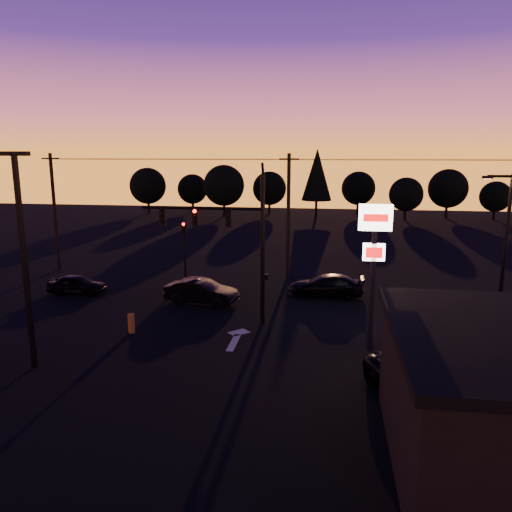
{
  "coord_description": "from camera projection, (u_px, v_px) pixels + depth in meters",
  "views": [
    {
      "loc": [
        4.95,
        -21.49,
        9.15
      ],
      "look_at": [
        1.0,
        5.0,
        3.5
      ],
      "focal_mm": 35.0,
      "sensor_mm": 36.0,
      "label": 1
    }
  ],
  "objects": [
    {
      "name": "ground",
      "position": [
        219.0,
        350.0,
        23.4
      ],
      "size": [
        120.0,
        120.0,
        0.0
      ],
      "primitive_type": "plane",
      "color": "black",
      "rests_on": "ground"
    },
    {
      "name": "lane_arrow",
      "position": [
        236.0,
        338.0,
        24.94
      ],
      "size": [
        1.2,
        3.1,
        0.01
      ],
      "color": "beige",
      "rests_on": "ground"
    },
    {
      "name": "traffic_signal_mast",
      "position": [
        233.0,
        233.0,
        26.26
      ],
      "size": [
        6.79,
        0.52,
        8.58
      ],
      "color": "black",
      "rests_on": "ground"
    },
    {
      "name": "secondary_signal",
      "position": [
        184.0,
        243.0,
        34.64
      ],
      "size": [
        0.3,
        0.31,
        4.35
      ],
      "color": "black",
      "rests_on": "ground"
    },
    {
      "name": "parking_lot_light",
      "position": [
        23.0,
        247.0,
        20.49
      ],
      "size": [
        1.25,
        0.3,
        9.14
      ],
      "color": "black",
      "rests_on": "ground"
    },
    {
      "name": "pylon_sign",
      "position": [
        374.0,
        245.0,
        22.82
      ],
      "size": [
        1.5,
        0.28,
        6.8
      ],
      "color": "black",
      "rests_on": "ground"
    },
    {
      "name": "streetlight",
      "position": [
        504.0,
        244.0,
        25.8
      ],
      "size": [
        1.55,
        0.35,
        8.0
      ],
      "color": "black",
      "rests_on": "ground"
    },
    {
      "name": "utility_pole_0",
      "position": [
        55.0,
        211.0,
        38.31
      ],
      "size": [
        1.4,
        0.26,
        9.0
      ],
      "color": "black",
      "rests_on": "ground"
    },
    {
      "name": "utility_pole_1",
      "position": [
        288.0,
        216.0,
        35.71
      ],
      "size": [
        1.4,
        0.26,
        9.0
      ],
      "color": "black",
      "rests_on": "ground"
    },
    {
      "name": "power_wires",
      "position": [
        289.0,
        159.0,
        34.89
      ],
      "size": [
        36.0,
        1.22,
        0.07
      ],
      "color": "black",
      "rests_on": "ground"
    },
    {
      "name": "bollard",
      "position": [
        131.0,
        323.0,
        25.54
      ],
      "size": [
        0.33,
        0.33,
        1.0
      ],
      "primitive_type": "cylinder",
      "color": "#BA761E",
      "rests_on": "ground"
    },
    {
      "name": "tree_0",
      "position": [
        148.0,
        186.0,
        74.12
      ],
      "size": [
        5.36,
        5.36,
        6.74
      ],
      "color": "black",
      "rests_on": "ground"
    },
    {
      "name": "tree_1",
      "position": [
        192.0,
        189.0,
        76.29
      ],
      "size": [
        4.54,
        4.54,
        5.71
      ],
      "color": "black",
      "rests_on": "ground"
    },
    {
      "name": "tree_2",
      "position": [
        224.0,
        185.0,
        70.39
      ],
      "size": [
        5.77,
        5.78,
        7.26
      ],
      "color": "black",
      "rests_on": "ground"
    },
    {
      "name": "tree_3",
      "position": [
        269.0,
        188.0,
        73.52
      ],
      "size": [
        4.95,
        4.95,
        6.22
      ],
      "color": "black",
      "rests_on": "ground"
    },
    {
      "name": "tree_4",
      "position": [
        317.0,
        175.0,
        69.16
      ],
      "size": [
        4.18,
        4.18,
        9.5
      ],
      "color": "black",
      "rests_on": "ground"
    },
    {
      "name": "tree_5",
      "position": [
        358.0,
        188.0,
        73.58
      ],
      "size": [
        4.95,
        4.95,
        6.22
      ],
      "color": "black",
      "rests_on": "ground"
    },
    {
      "name": "tree_6",
      "position": [
        406.0,
        194.0,
        66.98
      ],
      "size": [
        4.54,
        4.54,
        5.71
      ],
      "color": "black",
      "rests_on": "ground"
    },
    {
      "name": "tree_7",
      "position": [
        448.0,
        189.0,
        68.88
      ],
      "size": [
        5.36,
        5.36,
        6.74
      ],
      "color": "black",
      "rests_on": "ground"
    },
    {
      "name": "tree_8",
      "position": [
        495.0,
        197.0,
        67.24
      ],
      "size": [
        4.12,
        4.12,
        5.19
      ],
      "color": "black",
      "rests_on": "ground"
    },
    {
      "name": "car_left",
      "position": [
        77.0,
        284.0,
        32.49
      ],
      "size": [
        3.75,
        1.62,
        1.26
      ],
      "primitive_type": "imported",
      "rotation": [
        0.0,
        0.0,
        1.61
      ],
      "color": "black",
      "rests_on": "ground"
    },
    {
      "name": "car_mid",
      "position": [
        202.0,
        291.0,
        30.46
      ],
      "size": [
        4.69,
        2.3,
        1.48
      ],
      "primitive_type": "imported",
      "rotation": [
        0.0,
        0.0,
        1.4
      ],
      "color": "black",
      "rests_on": "ground"
    },
    {
      "name": "car_right",
      "position": [
        326.0,
        286.0,
        31.94
      ],
      "size": [
        4.84,
        2.01,
        1.4
      ],
      "primitive_type": "imported",
      "rotation": [
        0.0,
        0.0,
        -1.58
      ],
      "color": "black",
      "rests_on": "ground"
    },
    {
      "name": "suv_parked",
      "position": [
        427.0,
        385.0,
        18.19
      ],
      "size": [
        4.76,
        6.12,
        1.54
      ],
      "primitive_type": "imported",
      "rotation": [
        0.0,
        0.0,
        0.46
      ],
      "color": "black",
      "rests_on": "ground"
    }
  ]
}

